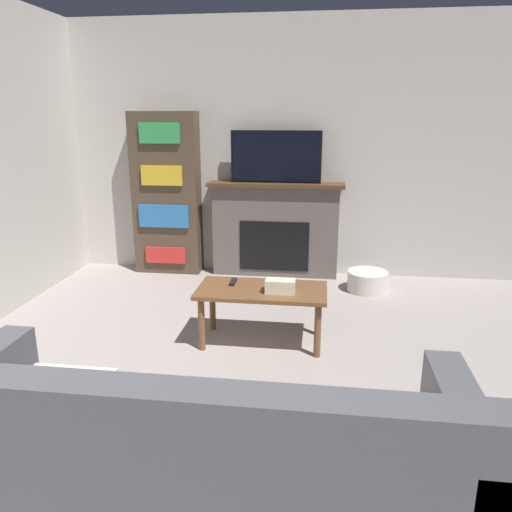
% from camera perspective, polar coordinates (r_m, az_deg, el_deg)
% --- Properties ---
extents(wall_back, '(5.49, 0.06, 2.70)m').
position_cam_1_polar(wall_back, '(5.47, 2.47, 12.00)').
color(wall_back, beige).
rests_on(wall_back, ground_plane).
extents(fireplace, '(1.45, 0.28, 1.02)m').
position_cam_1_polar(fireplace, '(5.45, 2.17, 3.10)').
color(fireplace, '#605651').
rests_on(fireplace, ground_plane).
extents(tv, '(0.95, 0.03, 0.54)m').
position_cam_1_polar(tv, '(5.31, 2.24, 11.25)').
color(tv, black).
rests_on(tv, fireplace).
extents(couch, '(2.26, 0.86, 0.86)m').
position_cam_1_polar(couch, '(2.28, -6.79, -22.98)').
color(couch, '#4C4C51').
rests_on(couch, ground_plane).
extents(coffee_table, '(0.98, 0.50, 0.44)m').
position_cam_1_polar(coffee_table, '(3.83, 0.68, -4.64)').
color(coffee_table, brown).
rests_on(coffee_table, ground_plane).
extents(tissue_box, '(0.22, 0.12, 0.10)m').
position_cam_1_polar(tissue_box, '(3.71, 2.78, -3.45)').
color(tissue_box, beige).
rests_on(tissue_box, coffee_table).
extents(remote_control, '(0.04, 0.15, 0.02)m').
position_cam_1_polar(remote_control, '(3.92, -2.64, -2.97)').
color(remote_control, black).
rests_on(remote_control, coffee_table).
extents(bookshelf, '(0.72, 0.29, 1.75)m').
position_cam_1_polar(bookshelf, '(5.60, -10.18, 6.98)').
color(bookshelf, '#4C3D2D').
rests_on(bookshelf, ground_plane).
extents(storage_basket, '(0.40, 0.40, 0.20)m').
position_cam_1_polar(storage_basket, '(5.16, 12.62, -2.82)').
color(storage_basket, silver).
rests_on(storage_basket, ground_plane).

